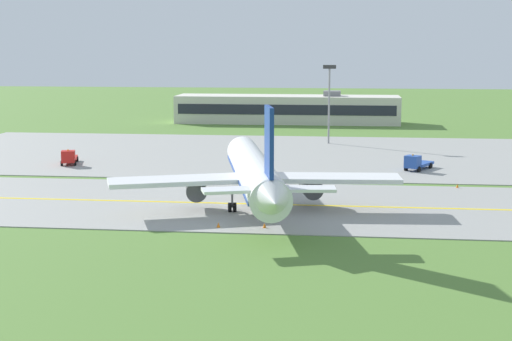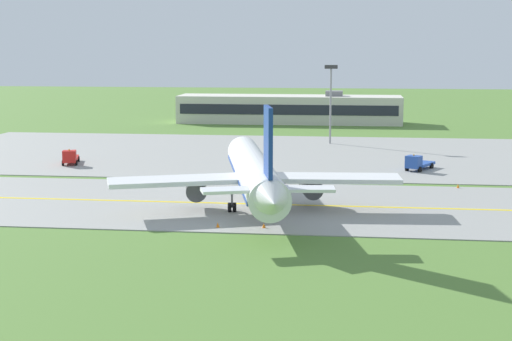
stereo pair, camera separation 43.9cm
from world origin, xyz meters
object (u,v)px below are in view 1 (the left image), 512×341
service_truck_baggage (416,163)px  apron_light_mast (329,94)px  airplane_lead (254,173)px  service_truck_fuel (69,157)px

service_truck_baggage → apron_light_mast: size_ratio=0.45×
service_truck_baggage → apron_light_mast: (-13.51, 30.03, 8.14)m
airplane_lead → service_truck_fuel: airplane_lead is taller
service_truck_fuel → apron_light_mast: size_ratio=0.46×
airplane_lead → service_truck_baggage: 35.90m
service_truck_baggage → apron_light_mast: bearing=114.2°
airplane_lead → apron_light_mast: 59.99m
airplane_lead → service_truck_fuel: bearing=138.2°
service_truck_baggage → service_truck_fuel: (-52.70, -0.52, 0.00)m
service_truck_fuel → airplane_lead: bearing=-41.8°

